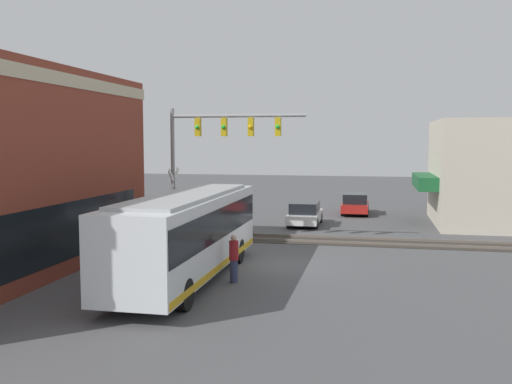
% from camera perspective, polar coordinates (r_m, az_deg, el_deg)
% --- Properties ---
extents(ground_plane, '(120.00, 120.00, 0.00)m').
position_cam_1_polar(ground_plane, '(23.83, 2.15, -7.26)').
color(ground_plane, '#4C4C4F').
extents(shop_building, '(8.58, 9.19, 6.36)m').
position_cam_1_polar(shop_building, '(37.48, 23.45, 1.75)').
color(shop_building, beige).
rests_on(shop_building, ground).
extents(city_bus, '(10.95, 2.59, 3.20)m').
position_cam_1_polar(city_bus, '(21.06, -6.89, -4.05)').
color(city_bus, silver).
rests_on(city_bus, ground).
extents(traffic_signal_gantry, '(0.42, 6.87, 6.74)m').
position_cam_1_polar(traffic_signal_gantry, '(28.56, -4.20, 5.03)').
color(traffic_signal_gantry, gray).
rests_on(traffic_signal_gantry, ground).
extents(crossing_signal, '(1.41, 1.18, 3.81)m').
position_cam_1_polar(crossing_signal, '(28.05, -8.22, -0.68)').
color(crossing_signal, gray).
rests_on(crossing_signal, ground).
extents(rail_track_near, '(2.60, 60.00, 0.15)m').
position_cam_1_polar(rail_track_near, '(29.65, 4.10, -4.75)').
color(rail_track_near, '#332D28').
rests_on(rail_track_near, ground).
extents(parked_car_white, '(4.24, 1.82, 1.44)m').
position_cam_1_polar(parked_car_white, '(34.60, 4.92, -2.26)').
color(parked_car_white, silver).
rests_on(parked_car_white, ground).
extents(parked_car_red, '(4.21, 1.82, 1.47)m').
position_cam_1_polar(parked_car_red, '(40.33, 9.90, -1.24)').
color(parked_car_red, '#B21E19').
rests_on(parked_car_red, ground).
extents(pedestrian_near_bus, '(0.34, 0.34, 1.75)m').
position_cam_1_polar(pedestrian_near_bus, '(20.73, -2.23, -6.62)').
color(pedestrian_near_bus, '#2D3351').
rests_on(pedestrian_near_bus, ground).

